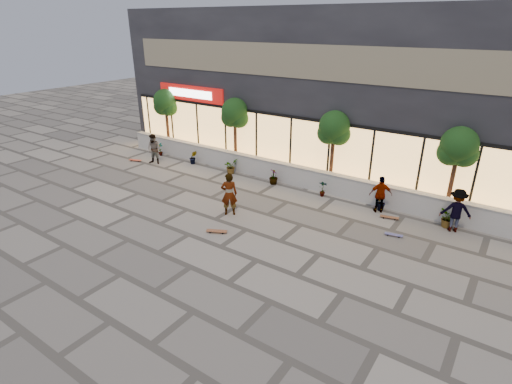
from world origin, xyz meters
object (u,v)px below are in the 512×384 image
Objects in this scene: skater_center at (229,194)px; skateboard_center at (217,231)px; skateboard_left at (135,160)px; skateboard_right_near at (389,217)px; tree_west at (166,104)px; tree_mideast at (334,130)px; skater_right_near at (381,195)px; tree_east at (458,149)px; skater_left at (154,149)px; skater_right_far at (456,210)px; tree_midwest at (235,115)px; skateboard_right_far at (394,235)px.

skater_center is 1.95m from skateboard_center.
skateboard_left is 1.02× the size of skateboard_right_near.
tree_mideast is at bearing 0.00° from tree_west.
skateboard_left is 15.08m from skateboard_right_near.
tree_east is at bearing 178.95° from skater_right_near.
tree_east is 10.41m from skateboard_center.
skater_left is 2.11× the size of skateboard_center.
skater_right_far is at bearing -4.56° from tree_west.
tree_midwest reaches higher than skater_left.
tree_midwest and tree_east have the same top height.
skateboard_center is at bearing -58.17° from tree_midwest.
skater_right_far reaches higher than skateboard_center.
skater_right_near reaches higher than skateboard_right_far.
skater_left reaches higher than skateboard_right_far.
skateboard_left is (-9.12, 2.42, -0.88)m from skater_center.
skater_right_far is at bearing -13.04° from tree_mideast.
skater_right_near is at bearing -24.94° from tree_mideast.
tree_west is at bearing 157.85° from skateboard_right_far.
skater_right_near is at bearing -18.22° from skater_right_far.
skateboard_left is at bearing -88.35° from tree_west.
skater_right_near is at bearing 179.37° from skater_center.
tree_east is 3.90m from skateboard_right_near.
tree_mideast is at bearing 180.00° from tree_east.
tree_east is at bearing 57.87° from skateboard_right_far.
skateboard_center is 7.00m from skateboard_right_far.
tree_west reaches higher than skateboard_right_far.
tree_east is 17.41m from skateboard_left.
skater_left is 9.53m from skateboard_center.
tree_midwest is 11.12m from skateboard_right_far.
skateboard_center is at bearing -41.77° from skateboard_left.
tree_mideast is at bearing -55.34° from skater_right_near.
tree_west reaches higher than skater_right_far.
skater_right_far is at bearing -6.63° from tree_midwest.
skater_center is at bearing -145.63° from tree_east.
skateboard_center reaches higher than skateboard_right_near.
tree_midwest is (5.50, 0.00, 0.00)m from tree_west.
skateboard_right_near is (-2.42, -0.40, -0.83)m from skater_right_far.
skater_center is at bearing -34.30° from skater_left.
tree_west is 16.32m from skateboard_right_far.
skater_center is at bearing 7.02° from skater_right_far.
tree_east is (11.50, 0.00, 0.00)m from tree_midwest.
skater_center is (3.71, -5.33, -2.02)m from tree_midwest.
tree_midwest is 1.00× the size of tree_east.
tree_west is 2.34× the size of skater_right_near.
skateboard_center is at bearing -135.92° from tree_east.
skateboard_center is at bearing -42.30° from skater_left.
tree_mideast is 7.72m from skateboard_center.
skater_center reaches higher than skater_right_near.
skateboard_right_far is (6.53, 2.12, -0.89)m from skater_center.
skater_center is at bearing -55.18° from tree_midwest.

